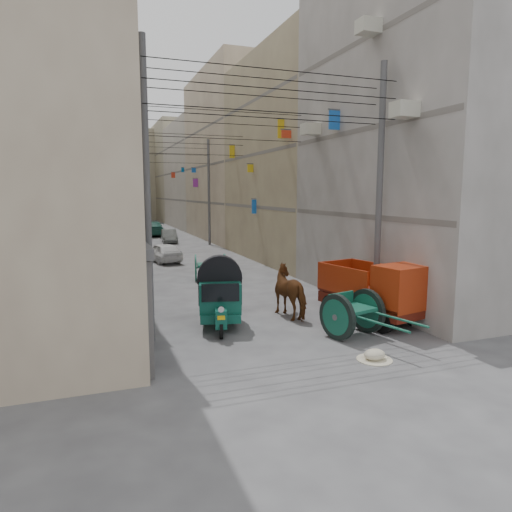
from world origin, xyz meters
name	(u,v)px	position (x,y,z in m)	size (l,w,h in m)	color
ground	(399,420)	(0.00, 0.00, 0.00)	(140.00, 140.00, 0.00)	#454548
building_row_left	(48,162)	(-8.00, 34.13, 6.46)	(8.00, 62.00, 14.00)	#BEAD90
building_row_right	(239,166)	(8.00, 34.13, 6.46)	(8.00, 62.00, 14.00)	#A7A09C
end_cap_building	(124,176)	(0.00, 66.00, 6.50)	(22.00, 10.00, 13.00)	gray
shutters_left	(126,264)	(-3.92, 10.38, 1.49)	(0.18, 14.40, 2.88)	#49494E
signboards	(177,202)	(-0.01, 21.66, 3.43)	(8.22, 40.52, 5.67)	blue
ac_units	(355,92)	(3.65, 7.67, 7.43)	(0.70, 6.55, 3.35)	beige
utility_poles	(193,193)	(0.00, 17.00, 4.00)	(7.40, 22.20, 8.00)	#4E4E50
overhead_cables	(204,131)	(0.00, 14.40, 6.77)	(7.40, 22.52, 1.12)	black
auto_rickshaw	(220,295)	(-1.46, 6.67, 0.98)	(1.72, 2.44, 1.66)	black
tonga_cart	(353,313)	(1.80, 4.49, 0.67)	(1.76, 3.02, 1.28)	black
mini_truck	(381,294)	(3.28, 5.27, 0.93)	(2.21, 3.68, 1.93)	black
second_cart	(210,266)	(0.06, 13.86, 0.66)	(1.61, 1.49, 1.23)	#124F3C
feed_sack	(375,355)	(1.31, 2.68, 0.13)	(0.54, 0.43, 0.27)	beige
horse	(293,291)	(1.09, 7.00, 0.83)	(0.90, 1.96, 1.66)	brown
distant_car_white	(163,252)	(-1.12, 20.28, 0.57)	(1.35, 3.35, 1.14)	silver
distant_car_grey	(169,236)	(0.90, 30.64, 0.53)	(1.12, 3.21, 1.06)	#595E5D
distant_car_green	(153,229)	(0.40, 37.11, 0.67)	(1.87, 4.60, 1.33)	#216052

